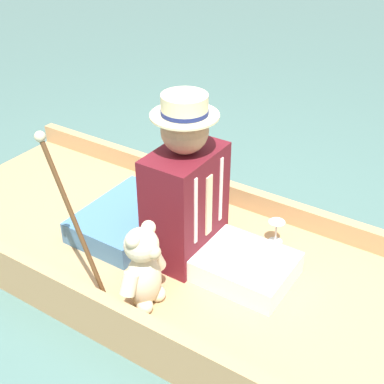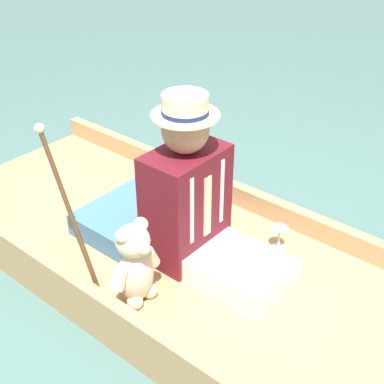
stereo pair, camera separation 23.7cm
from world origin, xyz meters
The scene contains 7 objects.
ground_plane centered at (0.00, 0.00, 0.00)m, with size 16.00×16.00×0.00m, color #476B66.
punt_boat centered at (0.00, 0.00, 0.08)m, with size 1.12×2.99×0.25m.
seat_cushion centered at (-0.02, -0.40, 0.20)m, with size 0.56×0.39×0.11m.
seated_person centered at (-0.02, 0.02, 0.44)m, with size 0.38×0.68×0.80m.
teddy_bear centered at (0.37, 0.00, 0.32)m, with size 0.28×0.16×0.39m.
wine_glass centered at (-0.32, 0.28, 0.23)m, with size 0.08×0.08×0.12m.
walking_cane centered at (0.46, -0.28, 0.58)m, with size 0.04×0.29×0.75m.
Camera 1 is at (1.67, 1.10, 1.74)m, focal length 50.00 mm.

